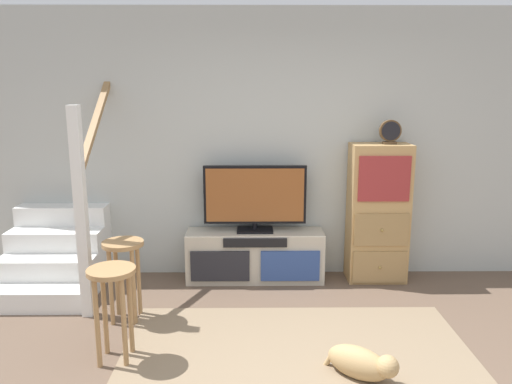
# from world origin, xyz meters

# --- Properties ---
(back_wall) EXTENTS (6.40, 0.12, 2.70)m
(back_wall) POSITION_xyz_m (0.00, 2.46, 1.35)
(back_wall) COLOR #B2B7B2
(back_wall) RESTS_ON ground_plane
(area_rug) EXTENTS (2.60, 1.80, 0.01)m
(area_rug) POSITION_xyz_m (0.00, 0.60, 0.01)
(area_rug) COLOR #847056
(area_rug) RESTS_ON ground_plane
(media_console) EXTENTS (1.38, 0.38, 0.51)m
(media_console) POSITION_xyz_m (-0.30, 2.19, 0.25)
(media_console) COLOR #BCB29E
(media_console) RESTS_ON ground_plane
(television) EXTENTS (1.02, 0.22, 0.67)m
(television) POSITION_xyz_m (-0.30, 2.22, 0.87)
(television) COLOR black
(television) RESTS_ON media_console
(side_cabinet) EXTENTS (0.58, 0.38, 1.39)m
(side_cabinet) POSITION_xyz_m (0.93, 2.20, 0.69)
(side_cabinet) COLOR tan
(side_cabinet) RESTS_ON ground_plane
(desk_clock) EXTENTS (0.21, 0.08, 0.23)m
(desk_clock) POSITION_xyz_m (1.01, 2.19, 1.51)
(desk_clock) COLOR #4C3823
(desk_clock) RESTS_ON side_cabinet
(staircase) EXTENTS (1.00, 1.36, 2.20)m
(staircase) POSITION_xyz_m (-2.24, 2.20, 0.37)
(staircase) COLOR white
(staircase) RESTS_ON ground_plane
(bar_stool_near) EXTENTS (0.34, 0.34, 0.70)m
(bar_stool_near) POSITION_xyz_m (-1.32, 0.68, 0.52)
(bar_stool_near) COLOR #A37A4C
(bar_stool_near) RESTS_ON ground_plane
(bar_stool_far) EXTENTS (0.34, 0.34, 0.69)m
(bar_stool_far) POSITION_xyz_m (-1.40, 1.32, 0.52)
(bar_stool_far) COLOR #A37A4C
(bar_stool_far) RESTS_ON ground_plane
(dog) EXTENTS (0.48, 0.42, 0.23)m
(dog) POSITION_xyz_m (0.41, 0.42, 0.12)
(dog) COLOR tan
(dog) RESTS_ON ground_plane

